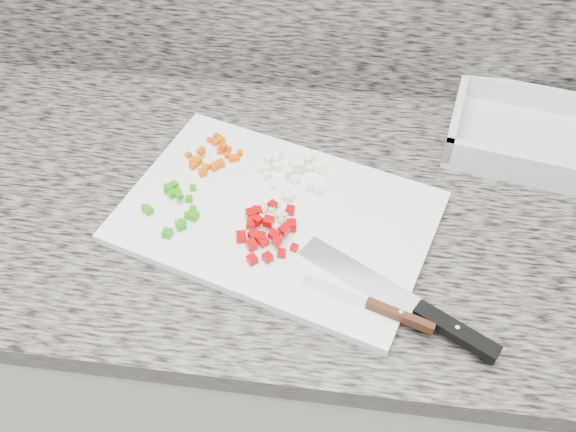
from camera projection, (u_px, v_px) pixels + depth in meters
name	position (u px, v px, depth m)	size (l,w,h in m)	color
cabinet	(262.00, 343.00, 1.39)	(3.92, 0.62, 0.86)	silver
countertop	(253.00, 205.00, 1.05)	(3.96, 0.64, 0.04)	slate
cutting_board	(277.00, 217.00, 1.00)	(0.47, 0.31, 0.02)	white
carrot_pile	(213.00, 157.00, 1.07)	(0.10, 0.11, 0.02)	#D85104
onion_pile	(293.00, 170.00, 1.04)	(0.11, 0.12, 0.02)	white
green_pepper_pile	(177.00, 208.00, 0.99)	(0.09, 0.11, 0.02)	#25900D
red_pepper_pile	(266.00, 229.00, 0.96)	(0.10, 0.13, 0.02)	#AC0205
garlic_pile	(271.00, 211.00, 0.99)	(0.05, 0.04, 0.01)	beige
chef_knife	(421.00, 311.00, 0.87)	(0.28, 0.18, 0.02)	white
paring_knife	(383.00, 310.00, 0.87)	(0.19, 0.08, 0.02)	white
tray	(532.00, 138.00, 1.10)	(0.31, 0.25, 0.06)	silver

